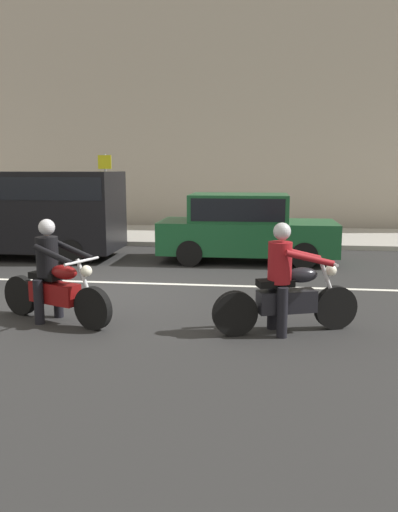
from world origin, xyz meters
The scene contains 10 objects.
ground_plane centered at (0.00, 0.00, 0.00)m, with size 80.00×80.00×0.00m, color #252525.
sidewalk_slab centered at (0.00, 8.00, 0.07)m, with size 40.00×4.40×0.14m, color #99968E.
building_facade centered at (0.00, 11.40, 6.92)m, with size 40.00×1.40×13.85m, color #A89E8E.
lane_marking_stripe centered at (-0.84, 0.90, 0.00)m, with size 18.00×0.14×0.01m, color silver.
motorcycle_with_rider_black_leather centered at (-0.19, -1.83, 0.65)m, with size 2.06×1.04×1.60m.
motorcycle_with_rider_crimson centered at (3.34, -1.91, 0.66)m, with size 2.12×0.94×1.61m.
parked_van_black centered at (-3.15, 3.56, 1.32)m, with size 4.81×1.96×2.27m.
parked_sedan_forest_green centered at (2.55, 3.68, 0.88)m, with size 4.42×1.82×1.72m.
street_sign_post centered at (-2.09, 6.96, 1.75)m, with size 0.44×0.08×2.67m.
pedestrian_bystander centered at (-3.42, 8.29, 1.10)m, with size 0.34×0.34×1.65m.
Camera 1 is at (2.96, -9.02, 2.36)m, focal length 35.16 mm.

